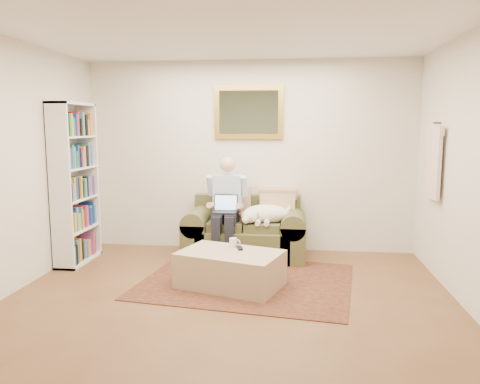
% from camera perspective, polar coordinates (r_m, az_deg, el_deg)
% --- Properties ---
extents(room_shell, '(4.51, 5.00, 2.61)m').
position_cam_1_polar(room_shell, '(4.33, -1.71, 2.55)').
color(room_shell, brown).
rests_on(room_shell, ground).
extents(rug, '(2.49, 2.10, 0.01)m').
position_cam_1_polar(rug, '(5.30, 0.84, -10.77)').
color(rug, '#321414').
rests_on(rug, room_shell).
extents(sofa, '(1.57, 0.80, 0.94)m').
position_cam_1_polar(sofa, '(6.19, 0.64, -5.46)').
color(sofa, '#4B4C28').
rests_on(sofa, room_shell).
extents(seated_man, '(0.52, 0.74, 1.32)m').
position_cam_1_polar(seated_man, '(6.00, -1.73, -2.11)').
color(seated_man, '#8CAAD8').
rests_on(seated_man, sofa).
extents(laptop, '(0.30, 0.24, 0.22)m').
position_cam_1_polar(laptop, '(5.93, -1.82, -1.90)').
color(laptop, black).
rests_on(laptop, seated_man).
extents(sleeping_dog, '(0.65, 0.41, 0.24)m').
position_cam_1_polar(sleeping_dog, '(6.02, 3.23, -2.66)').
color(sleeping_dog, white).
rests_on(sleeping_dog, sofa).
extents(ottoman, '(1.21, 0.96, 0.38)m').
position_cam_1_polar(ottoman, '(5.08, -1.20, -9.39)').
color(ottoman, tan).
rests_on(ottoman, room_shell).
extents(coffee_mug, '(0.08, 0.08, 0.10)m').
position_cam_1_polar(coffee_mug, '(5.21, -0.84, -6.18)').
color(coffee_mug, white).
rests_on(coffee_mug, ottoman).
extents(tv_remote, '(0.09, 0.16, 0.02)m').
position_cam_1_polar(tv_remote, '(5.14, -0.02, -6.86)').
color(tv_remote, black).
rests_on(tv_remote, ottoman).
extents(bookshelf, '(0.28, 0.80, 2.00)m').
position_cam_1_polar(bookshelf, '(6.19, -19.49, 0.95)').
color(bookshelf, white).
rests_on(bookshelf, room_shell).
extents(wall_mirror, '(0.94, 0.04, 0.72)m').
position_cam_1_polar(wall_mirror, '(6.42, 1.06, 9.69)').
color(wall_mirror, gold).
rests_on(wall_mirror, room_shell).
extents(hanging_shirt, '(0.06, 0.52, 0.90)m').
position_cam_1_polar(hanging_shirt, '(5.74, 22.52, 3.79)').
color(hanging_shirt, beige).
rests_on(hanging_shirt, room_shell).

